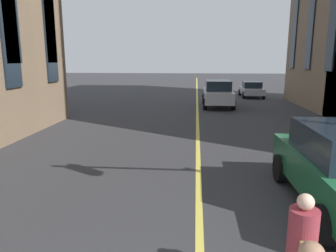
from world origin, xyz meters
TOP-DOWN VIEW (x-y plane):
  - lane_centre_line at (20.00, 0.00)m, footprint 80.00×0.16m
  - car_silver_trailing at (28.55, -4.90)m, footprint 3.90×1.89m
  - car_silver_oncoming at (22.26, -1.46)m, footprint 4.70×2.14m

SIDE VIEW (x-z plane):
  - lane_centre_line at x=20.00m, z-range 0.00..0.01m
  - car_silver_trailing at x=28.55m, z-range 0.00..1.40m
  - car_silver_oncoming at x=22.26m, z-range 0.03..1.91m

